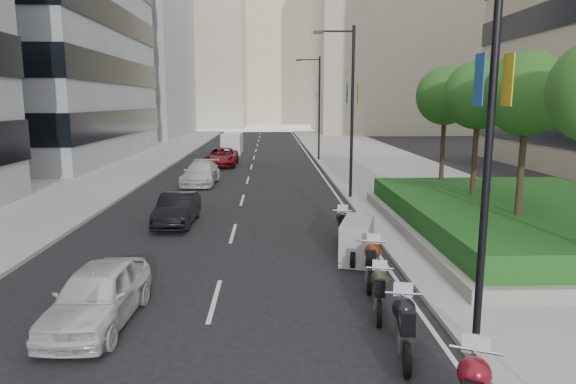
{
  "coord_description": "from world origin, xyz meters",
  "views": [
    {
      "loc": [
        -0.01,
        -8.94,
        5.19
      ],
      "look_at": [
        0.63,
        9.07,
        2.0
      ],
      "focal_mm": 32.0,
      "sensor_mm": 36.0,
      "label": 1
    }
  ],
  "objects_px": {
    "motorcycle_2": "(404,326)",
    "car_b": "(177,209)",
    "car_d": "(222,157)",
    "lamp_post_2": "(317,103)",
    "motorcycle_4": "(372,263)",
    "lamp_post_0": "(484,108)",
    "motorcycle_5": "(357,240)",
    "delivery_van": "(232,144)",
    "motorcycle_3": "(379,292)",
    "lamp_post_1": "(349,104)",
    "car_c": "(201,173)",
    "motorcycle_6": "(342,226)",
    "car_a": "(98,295)"
  },
  "relations": [
    {
      "from": "car_d",
      "to": "car_a",
      "type": "bearing_deg",
      "value": -90.06
    },
    {
      "from": "car_d",
      "to": "delivery_van",
      "type": "height_order",
      "value": "delivery_van"
    },
    {
      "from": "car_c",
      "to": "car_d",
      "type": "distance_m",
      "value": 9.42
    },
    {
      "from": "motorcycle_4",
      "to": "car_c",
      "type": "distance_m",
      "value": 19.6
    },
    {
      "from": "motorcycle_6",
      "to": "lamp_post_2",
      "type": "bearing_deg",
      "value": 5.99
    },
    {
      "from": "motorcycle_4",
      "to": "motorcycle_3",
      "type": "bearing_deg",
      "value": -171.92
    },
    {
      "from": "motorcycle_3",
      "to": "motorcycle_5",
      "type": "distance_m",
      "value": 4.32
    },
    {
      "from": "motorcycle_2",
      "to": "car_d",
      "type": "bearing_deg",
      "value": 22.05
    },
    {
      "from": "car_a",
      "to": "motorcycle_5",
      "type": "bearing_deg",
      "value": 36.82
    },
    {
      "from": "lamp_post_1",
      "to": "car_c",
      "type": "bearing_deg",
      "value": 148.01
    },
    {
      "from": "motorcycle_6",
      "to": "car_d",
      "type": "relative_size",
      "value": 0.42
    },
    {
      "from": "lamp_post_0",
      "to": "car_b",
      "type": "relative_size",
      "value": 2.23
    },
    {
      "from": "lamp_post_1",
      "to": "lamp_post_0",
      "type": "bearing_deg",
      "value": -90.0
    },
    {
      "from": "car_a",
      "to": "car_d",
      "type": "bearing_deg",
      "value": 92.42
    },
    {
      "from": "motorcycle_2",
      "to": "motorcycle_6",
      "type": "xyz_separation_m",
      "value": [
        -0.07,
        8.69,
        -0.02
      ]
    },
    {
      "from": "lamp_post_0",
      "to": "motorcycle_5",
      "type": "distance_m",
      "value": 7.81
    },
    {
      "from": "motorcycle_3",
      "to": "car_a",
      "type": "distance_m",
      "value": 6.77
    },
    {
      "from": "car_d",
      "to": "car_c",
      "type": "bearing_deg",
      "value": -92.56
    },
    {
      "from": "motorcycle_6",
      "to": "car_c",
      "type": "height_order",
      "value": "car_c"
    },
    {
      "from": "motorcycle_2",
      "to": "car_b",
      "type": "xyz_separation_m",
      "value": [
        -6.71,
        11.65,
        0.05
      ]
    },
    {
      "from": "car_a",
      "to": "car_b",
      "type": "height_order",
      "value": "car_a"
    },
    {
      "from": "lamp_post_2",
      "to": "car_a",
      "type": "xyz_separation_m",
      "value": [
        -8.22,
        -33.36,
        -4.36
      ]
    },
    {
      "from": "motorcycle_2",
      "to": "lamp_post_0",
      "type": "bearing_deg",
      "value": -76.03
    },
    {
      "from": "motorcycle_4",
      "to": "motorcycle_5",
      "type": "distance_m",
      "value": 2.2
    },
    {
      "from": "car_b",
      "to": "car_d",
      "type": "relative_size",
      "value": 0.76
    },
    {
      "from": "lamp_post_2",
      "to": "motorcycle_4",
      "type": "xyz_separation_m",
      "value": [
        -1.23,
        -30.86,
        -4.46
      ]
    },
    {
      "from": "car_b",
      "to": "delivery_van",
      "type": "xyz_separation_m",
      "value": [
        0.18,
        30.16,
        0.29
      ]
    },
    {
      "from": "lamp_post_0",
      "to": "motorcycle_2",
      "type": "height_order",
      "value": "lamp_post_0"
    },
    {
      "from": "lamp_post_1",
      "to": "car_a",
      "type": "xyz_separation_m",
      "value": [
        -8.22,
        -15.36,
        -4.36
      ]
    },
    {
      "from": "lamp_post_1",
      "to": "lamp_post_2",
      "type": "relative_size",
      "value": 1.0
    },
    {
      "from": "motorcycle_3",
      "to": "car_c",
      "type": "distance_m",
      "value": 21.49
    },
    {
      "from": "motorcycle_5",
      "to": "car_d",
      "type": "distance_m",
      "value": 26.28
    },
    {
      "from": "lamp_post_2",
      "to": "motorcycle_5",
      "type": "xyz_separation_m",
      "value": [
        -1.29,
        -28.67,
        -4.38
      ]
    },
    {
      "from": "motorcycle_3",
      "to": "motorcycle_5",
      "type": "bearing_deg",
      "value": 9.08
    },
    {
      "from": "lamp_post_2",
      "to": "motorcycle_3",
      "type": "relative_size",
      "value": 4.41
    },
    {
      "from": "motorcycle_4",
      "to": "motorcycle_6",
      "type": "height_order",
      "value": "motorcycle_4"
    },
    {
      "from": "motorcycle_3",
      "to": "motorcycle_4",
      "type": "xyz_separation_m",
      "value": [
        0.23,
        2.11,
        0.06
      ]
    },
    {
      "from": "delivery_van",
      "to": "lamp_post_2",
      "type": "bearing_deg",
      "value": -39.19
    },
    {
      "from": "motorcycle_2",
      "to": "motorcycle_4",
      "type": "relative_size",
      "value": 1.03
    },
    {
      "from": "motorcycle_3",
      "to": "car_a",
      "type": "height_order",
      "value": "car_a"
    },
    {
      "from": "lamp_post_0",
      "to": "motorcycle_3",
      "type": "distance_m",
      "value": 5.16
    },
    {
      "from": "motorcycle_5",
      "to": "delivery_van",
      "type": "distance_m",
      "value": 36.0
    },
    {
      "from": "lamp_post_0",
      "to": "car_b",
      "type": "height_order",
      "value": "lamp_post_0"
    },
    {
      "from": "lamp_post_0",
      "to": "car_c",
      "type": "height_order",
      "value": "lamp_post_0"
    },
    {
      "from": "lamp_post_2",
      "to": "car_c",
      "type": "xyz_separation_m",
      "value": [
        -8.52,
        -12.68,
        -4.36
      ]
    },
    {
      "from": "car_c",
      "to": "motorcycle_5",
      "type": "bearing_deg",
      "value": -63.0
    },
    {
      "from": "lamp_post_1",
      "to": "delivery_van",
      "type": "relative_size",
      "value": 1.84
    },
    {
      "from": "lamp_post_2",
      "to": "motorcycle_2",
      "type": "height_order",
      "value": "lamp_post_2"
    },
    {
      "from": "lamp_post_0",
      "to": "lamp_post_2",
      "type": "distance_m",
      "value": 35.0
    },
    {
      "from": "motorcycle_2",
      "to": "lamp_post_1",
      "type": "bearing_deg",
      "value": 5.54
    }
  ]
}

